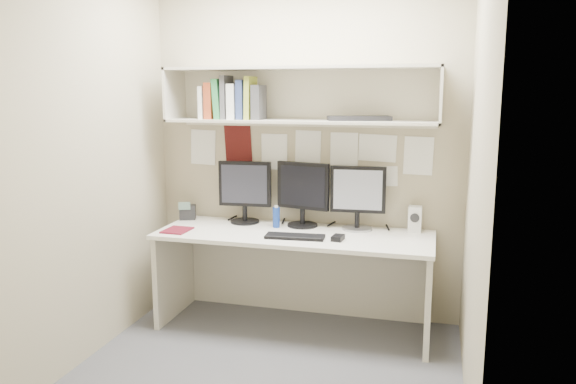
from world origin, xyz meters
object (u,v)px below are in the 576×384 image
(monitor_right, at_px, (358,195))
(desk_phone, at_px, (188,212))
(maroon_notebook, at_px, (177,230))
(desk, at_px, (294,280))
(speaker, at_px, (415,219))
(keyboard, at_px, (295,237))
(monitor_center, at_px, (303,192))
(monitor_left, at_px, (245,190))

(monitor_right, distance_m, desk_phone, 1.38)
(maroon_notebook, bearing_deg, desk_phone, 105.68)
(desk, bearing_deg, monitor_right, 27.05)
(monitor_right, height_order, desk_phone, monitor_right)
(desk, bearing_deg, speaker, 17.04)
(desk, distance_m, keyboard, 0.40)
(desk, distance_m, monitor_center, 0.67)
(speaker, bearing_deg, maroon_notebook, -164.95)
(desk, xyz_separation_m, keyboard, (0.04, -0.15, 0.37))
(desk, xyz_separation_m, monitor_left, (-0.45, 0.22, 0.63))
(maroon_notebook, bearing_deg, monitor_right, 19.31)
(desk, height_order, maroon_notebook, maroon_notebook)
(desk, bearing_deg, keyboard, -73.86)
(speaker, bearing_deg, desk_phone, -177.62)
(monitor_left, bearing_deg, monitor_center, -4.89)
(keyboard, distance_m, speaker, 0.90)
(desk, xyz_separation_m, monitor_right, (0.43, 0.22, 0.62))
(desk_phone, bearing_deg, keyboard, -39.33)
(desk_phone, bearing_deg, monitor_center, -18.77)
(keyboard, xyz_separation_m, speaker, (0.80, 0.41, 0.08))
(monitor_left, relative_size, monitor_center, 0.98)
(desk, distance_m, speaker, 1.00)
(desk, relative_size, monitor_right, 4.22)
(monitor_center, relative_size, keyboard, 1.18)
(monitor_right, bearing_deg, monitor_center, 176.15)
(monitor_left, height_order, maroon_notebook, monitor_left)
(desk_phone, bearing_deg, speaker, -17.88)
(monitor_right, bearing_deg, maroon_notebook, -166.66)
(monitor_right, distance_m, speaker, 0.45)
(desk_phone, bearing_deg, monitor_right, -19.03)
(desk, height_order, monitor_center, monitor_center)
(keyboard, distance_m, desk_phone, 1.04)
(monitor_center, height_order, monitor_right, monitor_center)
(monitor_center, relative_size, maroon_notebook, 2.26)
(speaker, bearing_deg, monitor_center, -176.61)
(monitor_center, distance_m, monitor_right, 0.42)
(keyboard, xyz_separation_m, maroon_notebook, (-0.89, -0.03, -0.00))
(monitor_right, relative_size, desk_phone, 3.14)
(desk, bearing_deg, monitor_left, 154.23)
(desk, distance_m, maroon_notebook, 0.94)
(monitor_center, bearing_deg, monitor_right, 11.97)
(monitor_right, bearing_deg, speaker, 1.65)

